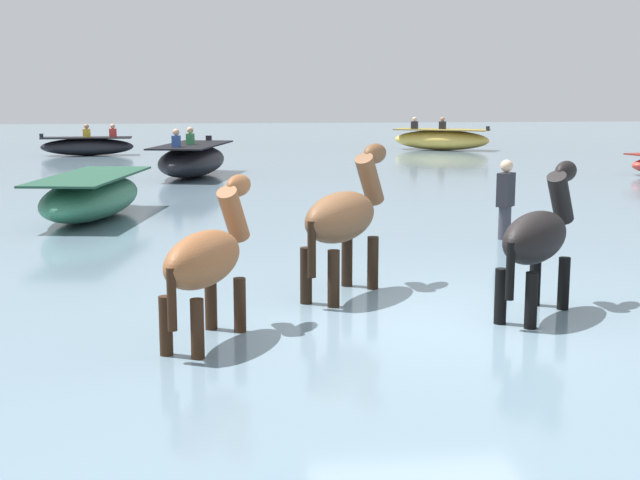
{
  "coord_description": "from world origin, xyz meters",
  "views": [
    {
      "loc": [
        -2.24,
        -8.77,
        2.72
      ],
      "look_at": [
        -0.97,
        2.08,
        0.85
      ],
      "focal_mm": 49.19,
      "sensor_mm": 36.0,
      "label": 1
    }
  ],
  "objects_px": {
    "horse_trailing_bay": "(344,220)",
    "boat_distant_west": "(87,146)",
    "horse_lead_chestnut": "(207,263)",
    "boat_near_starboard": "(441,139)",
    "boat_near_port": "(192,160)",
    "horse_flank_black": "(538,241)",
    "boat_mid_channel": "(91,197)",
    "person_onlooker_left": "(505,207)"
  },
  "relations": [
    {
      "from": "horse_lead_chestnut",
      "to": "boat_near_port",
      "type": "distance_m",
      "value": 16.36
    },
    {
      "from": "boat_near_starboard",
      "to": "horse_lead_chestnut",
      "type": "bearing_deg",
      "value": -109.05
    },
    {
      "from": "boat_near_starboard",
      "to": "person_onlooker_left",
      "type": "height_order",
      "value": "boat_near_starboard"
    },
    {
      "from": "boat_near_starboard",
      "to": "boat_distant_west",
      "type": "bearing_deg",
      "value": -174.23
    },
    {
      "from": "boat_near_port",
      "to": "boat_mid_channel",
      "type": "bearing_deg",
      "value": -101.87
    },
    {
      "from": "boat_near_starboard",
      "to": "horse_flank_black",
      "type": "bearing_deg",
      "value": -102.29
    },
    {
      "from": "boat_distant_west",
      "to": "boat_near_starboard",
      "type": "relative_size",
      "value": 0.83
    },
    {
      "from": "boat_near_port",
      "to": "person_onlooker_left",
      "type": "xyz_separation_m",
      "value": [
        5.26,
        -11.07,
        0.07
      ]
    },
    {
      "from": "horse_trailing_bay",
      "to": "boat_mid_channel",
      "type": "relative_size",
      "value": 0.49
    },
    {
      "from": "boat_distant_west",
      "to": "boat_mid_channel",
      "type": "distance_m",
      "value": 16.51
    },
    {
      "from": "boat_distant_west",
      "to": "boat_mid_channel",
      "type": "height_order",
      "value": "boat_distant_west"
    },
    {
      "from": "horse_lead_chestnut",
      "to": "boat_near_port",
      "type": "relative_size",
      "value": 0.43
    },
    {
      "from": "horse_flank_black",
      "to": "horse_trailing_bay",
      "type": "bearing_deg",
      "value": 148.38
    },
    {
      "from": "horse_trailing_bay",
      "to": "boat_mid_channel",
      "type": "distance_m",
      "value": 7.71
    },
    {
      "from": "horse_flank_black",
      "to": "boat_near_starboard",
      "type": "distance_m",
      "value": 26.18
    },
    {
      "from": "horse_flank_black",
      "to": "person_onlooker_left",
      "type": "bearing_deg",
      "value": 75.41
    },
    {
      "from": "horse_flank_black",
      "to": "person_onlooker_left",
      "type": "distance_m",
      "value": 4.86
    },
    {
      "from": "horse_lead_chestnut",
      "to": "boat_distant_west",
      "type": "xyz_separation_m",
      "value": [
        -4.61,
        24.79,
        -0.42
      ]
    },
    {
      "from": "horse_trailing_bay",
      "to": "boat_near_starboard",
      "type": "height_order",
      "value": "horse_trailing_bay"
    },
    {
      "from": "boat_near_port",
      "to": "boat_near_starboard",
      "type": "xyz_separation_m",
      "value": [
        9.61,
        9.82,
        -0.03
      ]
    },
    {
      "from": "horse_lead_chestnut",
      "to": "horse_flank_black",
      "type": "height_order",
      "value": "horse_flank_black"
    },
    {
      "from": "horse_trailing_bay",
      "to": "boat_near_port",
      "type": "distance_m",
      "value": 14.75
    },
    {
      "from": "boat_near_port",
      "to": "boat_near_starboard",
      "type": "bearing_deg",
      "value": 45.62
    },
    {
      "from": "boat_mid_channel",
      "to": "boat_near_starboard",
      "type": "relative_size",
      "value": 1.03
    },
    {
      "from": "horse_flank_black",
      "to": "boat_near_port",
      "type": "xyz_separation_m",
      "value": [
        -4.04,
        15.76,
        -0.36
      ]
    },
    {
      "from": "horse_lead_chestnut",
      "to": "boat_distant_west",
      "type": "bearing_deg",
      "value": 100.53
    },
    {
      "from": "boat_near_port",
      "to": "boat_distant_west",
      "type": "xyz_separation_m",
      "value": [
        -4.03,
        8.45,
        -0.11
      ]
    },
    {
      "from": "boat_mid_channel",
      "to": "boat_distant_west",
      "type": "bearing_deg",
      "value": 98.27
    },
    {
      "from": "boat_mid_channel",
      "to": "boat_near_port",
      "type": "bearing_deg",
      "value": 78.13
    },
    {
      "from": "horse_flank_black",
      "to": "boat_near_starboard",
      "type": "height_order",
      "value": "horse_flank_black"
    },
    {
      "from": "horse_lead_chestnut",
      "to": "boat_near_port",
      "type": "xyz_separation_m",
      "value": [
        -0.58,
        16.35,
        -0.32
      ]
    },
    {
      "from": "boat_near_starboard",
      "to": "person_onlooker_left",
      "type": "bearing_deg",
      "value": -101.76
    },
    {
      "from": "horse_lead_chestnut",
      "to": "horse_trailing_bay",
      "type": "xyz_separation_m",
      "value": [
        1.56,
        1.76,
        0.12
      ]
    },
    {
      "from": "boat_distant_west",
      "to": "boat_near_starboard",
      "type": "distance_m",
      "value": 13.72
    },
    {
      "from": "horse_lead_chestnut",
      "to": "boat_near_starboard",
      "type": "relative_size",
      "value": 0.46
    },
    {
      "from": "horse_lead_chestnut",
      "to": "boat_near_port",
      "type": "height_order",
      "value": "horse_lead_chestnut"
    },
    {
      "from": "horse_trailing_bay",
      "to": "boat_distant_west",
      "type": "height_order",
      "value": "horse_trailing_bay"
    },
    {
      "from": "horse_lead_chestnut",
      "to": "boat_mid_channel",
      "type": "relative_size",
      "value": 0.45
    },
    {
      "from": "boat_mid_channel",
      "to": "boat_near_starboard",
      "type": "xyz_separation_m",
      "value": [
        11.27,
        17.72,
        0.02
      ]
    },
    {
      "from": "horse_trailing_bay",
      "to": "boat_near_starboard",
      "type": "xyz_separation_m",
      "value": [
        7.47,
        24.41,
        -0.46
      ]
    },
    {
      "from": "boat_distant_west",
      "to": "boat_near_starboard",
      "type": "bearing_deg",
      "value": 5.77
    },
    {
      "from": "horse_trailing_bay",
      "to": "horse_flank_black",
      "type": "relative_size",
      "value": 1.07
    }
  ]
}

